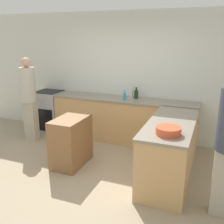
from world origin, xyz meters
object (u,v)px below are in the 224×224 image
wine_bottle_dark (136,94)px  mixing_bowl (168,131)px  range_oven (50,111)px  person_by_range (29,96)px  island_table (71,141)px  vinegar_bottle_clear (132,92)px  dish_soap_bottle (124,96)px

wine_bottle_dark → mixing_bowl: bearing=-61.4°
range_oven → mixing_bowl: bearing=-29.3°
wine_bottle_dark → person_by_range: size_ratio=0.13×
range_oven → mixing_bowl: 3.59m
range_oven → wine_bottle_dark: 2.18m
range_oven → wine_bottle_dark: size_ratio=3.97×
island_table → person_by_range: 1.65m
vinegar_bottle_clear → dish_soap_bottle: bearing=-102.6°
dish_soap_bottle → wine_bottle_dark: wine_bottle_dark is taller
range_oven → wine_bottle_dark: bearing=2.2°
island_table → vinegar_bottle_clear: 1.74m
dish_soap_bottle → vinegar_bottle_clear: bearing=77.4°
mixing_bowl → dish_soap_bottle: size_ratio=1.61×
mixing_bowl → dish_soap_bottle: bearing=126.4°
wine_bottle_dark → range_oven: bearing=-177.8°
vinegar_bottle_clear → person_by_range: (-2.02, -0.81, -0.08)m
range_oven → vinegar_bottle_clear: 2.08m
island_table → wine_bottle_dark: 1.73m
person_by_range → island_table: bearing=-26.3°
range_oven → island_table: size_ratio=1.12×
mixing_bowl → person_by_range: size_ratio=0.19×
island_table → range_oven: bearing=135.2°
island_table → dish_soap_bottle: size_ratio=4.06×
island_table → dish_soap_bottle: 1.46m
vinegar_bottle_clear → island_table: bearing=-112.5°
dish_soap_bottle → vinegar_bottle_clear: size_ratio=0.74×
mixing_bowl → vinegar_bottle_clear: (-1.10, 1.87, 0.06)m
mixing_bowl → person_by_range: bearing=161.2°
vinegar_bottle_clear → range_oven: bearing=-176.2°
range_oven → wine_bottle_dark: (2.11, 0.08, 0.56)m
person_by_range → range_oven: bearing=88.2°
range_oven → dish_soap_bottle: dish_soap_bottle is taller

